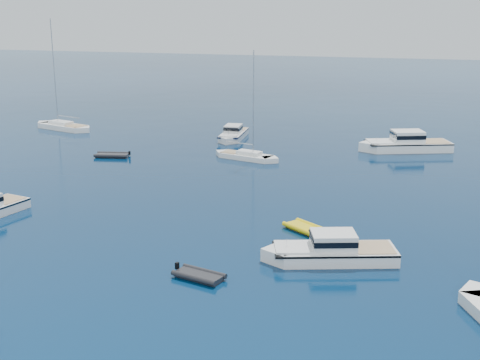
{
  "coord_description": "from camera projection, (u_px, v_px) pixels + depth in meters",
  "views": [
    {
      "loc": [
        13.91,
        -27.87,
        17.23
      ],
      "look_at": [
        -1.9,
        25.2,
        2.2
      ],
      "focal_mm": 48.14,
      "sensor_mm": 36.0,
      "label": 1
    }
  ],
  "objects": [
    {
      "name": "tender_grey_far",
      "position": [
        112.0,
        157.0,
        75.85
      ],
      "size": [
        4.55,
        3.04,
        0.95
      ],
      "primitive_type": null,
      "rotation": [
        0.0,
        0.0,
        1.77
      ],
      "color": "black",
      "rests_on": "ground"
    },
    {
      "name": "motor_cruiser_centre",
      "position": [
        330.0,
        261.0,
        44.97
      ],
      "size": [
        10.6,
        6.08,
        2.66
      ],
      "primitive_type": null,
      "rotation": [
        0.0,
        0.0,
        1.89
      ],
      "color": "silver",
      "rests_on": "ground"
    },
    {
      "name": "motor_cruiser_horizon",
      "position": [
        233.0,
        139.0,
        86.21
      ],
      "size": [
        3.48,
        9.18,
        2.36
      ],
      "primitive_type": null,
      "rotation": [
        0.0,
        0.0,
        3.22
      ],
      "color": "silver",
      "rests_on": "ground"
    },
    {
      "name": "sailboat_far_l",
      "position": [
        64.0,
        129.0,
        92.95
      ],
      "size": [
        11.34,
        5.92,
        16.14
      ],
      "primitive_type": null,
      "rotation": [
        0.0,
        0.0,
        1.28
      ],
      "color": "white",
      "rests_on": "ground"
    },
    {
      "name": "ground",
      "position": [
        139.0,
        342.0,
        34.12
      ],
      "size": [
        400.0,
        400.0,
        0.0
      ],
      "primitive_type": "plane",
      "color": "navy",
      "rests_on": "ground"
    },
    {
      "name": "tender_yellow",
      "position": [
        307.0,
        231.0,
        50.8
      ],
      "size": [
        4.63,
        4.2,
        0.95
      ],
      "primitive_type": null,
      "rotation": [
        0.0,
        0.0,
        0.95
      ],
      "color": "yellow",
      "rests_on": "ground"
    },
    {
      "name": "sailboat_centre",
      "position": [
        246.0,
        159.0,
        74.85
      ],
      "size": [
        9.12,
        4.45,
        12.98
      ],
      "primitive_type": null,
      "rotation": [
        0.0,
        0.0,
        4.46
      ],
      "color": "white",
      "rests_on": "ground"
    },
    {
      "name": "tender_grey_near",
      "position": [
        199.0,
        279.0,
        42.0
      ],
      "size": [
        3.94,
        2.81,
        0.95
      ],
      "primitive_type": null,
      "rotation": [
        0.0,
        0.0,
        4.45
      ],
      "color": "black",
      "rests_on": "ground"
    },
    {
      "name": "motor_cruiser_distant",
      "position": [
        405.0,
        151.0,
        79.14
      ],
      "size": [
        12.65,
        7.76,
        3.18
      ],
      "primitive_type": null,
      "rotation": [
        0.0,
        0.0,
        1.93
      ],
      "color": "white",
      "rests_on": "ground"
    }
  ]
}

